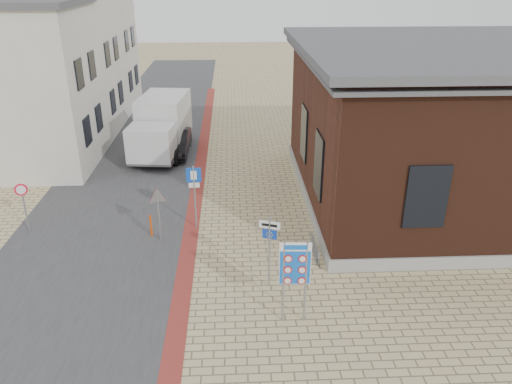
{
  "coord_description": "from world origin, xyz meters",
  "views": [
    {
      "loc": [
        -0.27,
        -13.43,
        9.58
      ],
      "look_at": [
        0.54,
        2.97,
        2.2
      ],
      "focal_mm": 35.0,
      "sensor_mm": 36.0,
      "label": 1
    }
  ],
  "objects_px": {
    "sedan": "(176,142)",
    "parking_sign": "(194,186)",
    "essen_sign": "(269,241)",
    "border_sign": "(295,266)",
    "bollard": "(151,226)",
    "box_truck": "(161,126)"
  },
  "relations": [
    {
      "from": "sedan",
      "to": "box_truck",
      "type": "relative_size",
      "value": 0.65
    },
    {
      "from": "sedan",
      "to": "border_sign",
      "type": "bearing_deg",
      "value": -71.25
    },
    {
      "from": "essen_sign",
      "to": "parking_sign",
      "type": "relative_size",
      "value": 0.96
    },
    {
      "from": "border_sign",
      "to": "bollard",
      "type": "distance_m",
      "value": 7.41
    },
    {
      "from": "box_truck",
      "to": "parking_sign",
      "type": "xyz_separation_m",
      "value": [
        2.4,
        -9.08,
        0.22
      ]
    },
    {
      "from": "box_truck",
      "to": "border_sign",
      "type": "distance_m",
      "value": 16.1
    },
    {
      "from": "sedan",
      "to": "parking_sign",
      "type": "height_order",
      "value": "parking_sign"
    },
    {
      "from": "sedan",
      "to": "border_sign",
      "type": "xyz_separation_m",
      "value": [
        4.86,
        -14.94,
        1.25
      ]
    },
    {
      "from": "box_truck",
      "to": "essen_sign",
      "type": "relative_size",
      "value": 2.42
    },
    {
      "from": "border_sign",
      "to": "essen_sign",
      "type": "xyz_separation_m",
      "value": [
        -0.59,
        1.8,
        -0.21
      ]
    },
    {
      "from": "essen_sign",
      "to": "bollard",
      "type": "height_order",
      "value": "essen_sign"
    },
    {
      "from": "sedan",
      "to": "parking_sign",
      "type": "xyz_separation_m",
      "value": [
        1.64,
        -8.94,
        1.17
      ]
    },
    {
      "from": "essen_sign",
      "to": "bollard",
      "type": "xyz_separation_m",
      "value": [
        -4.34,
        3.54,
        -1.23
      ]
    },
    {
      "from": "sedan",
      "to": "bollard",
      "type": "distance_m",
      "value": 9.59
    },
    {
      "from": "essen_sign",
      "to": "sedan",
      "type": "bearing_deg",
      "value": 127.43
    },
    {
      "from": "sedan",
      "to": "parking_sign",
      "type": "bearing_deg",
      "value": -78.89
    },
    {
      "from": "bollard",
      "to": "parking_sign",
      "type": "bearing_deg",
      "value": 21.07
    },
    {
      "from": "parking_sign",
      "to": "box_truck",
      "type": "bearing_deg",
      "value": 101.93
    },
    {
      "from": "parking_sign",
      "to": "bollard",
      "type": "xyz_separation_m",
      "value": [
        -1.7,
        -0.66,
        -1.37
      ]
    },
    {
      "from": "box_truck",
      "to": "essen_sign",
      "type": "bearing_deg",
      "value": -62.74
    },
    {
      "from": "bollard",
      "to": "border_sign",
      "type": "bearing_deg",
      "value": -47.34
    },
    {
      "from": "parking_sign",
      "to": "bollard",
      "type": "bearing_deg",
      "value": -161.81
    }
  ]
}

